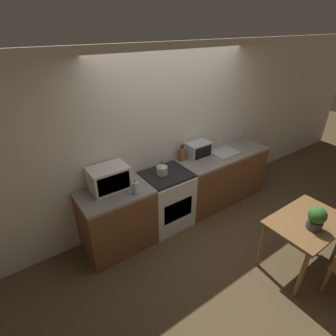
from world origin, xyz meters
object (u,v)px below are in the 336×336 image
(stove_range, at_px, (166,199))
(dining_table, at_px, (306,227))
(toaster_oven, at_px, (198,150))
(bottle, at_px, (136,187))
(kettle, at_px, (162,169))
(microwave, at_px, (109,178))

(stove_range, height_order, dining_table, stove_range)
(stove_range, distance_m, toaster_oven, 0.95)
(stove_range, height_order, bottle, bottle)
(kettle, xyz_separation_m, microwave, (-0.77, 0.09, 0.07))
(microwave, xyz_separation_m, bottle, (0.22, -0.30, -0.07))
(bottle, bearing_deg, dining_table, -44.42)
(stove_range, bearing_deg, toaster_oven, 12.22)
(microwave, bearing_deg, dining_table, -45.66)
(microwave, relative_size, bottle, 2.19)
(bottle, height_order, toaster_oven, toaster_oven)
(stove_range, bearing_deg, kettle, 150.17)
(stove_range, height_order, kettle, kettle)
(microwave, bearing_deg, stove_range, -8.23)
(dining_table, bearing_deg, kettle, 119.87)
(stove_range, distance_m, dining_table, 1.91)
(microwave, bearing_deg, kettle, -6.60)
(microwave, bearing_deg, toaster_oven, 1.51)
(bottle, xyz_separation_m, toaster_oven, (1.33, 0.34, 0.04))
(toaster_oven, bearing_deg, bottle, -165.80)
(kettle, distance_m, toaster_oven, 0.80)
(toaster_oven, bearing_deg, microwave, -178.49)
(kettle, relative_size, microwave, 0.40)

